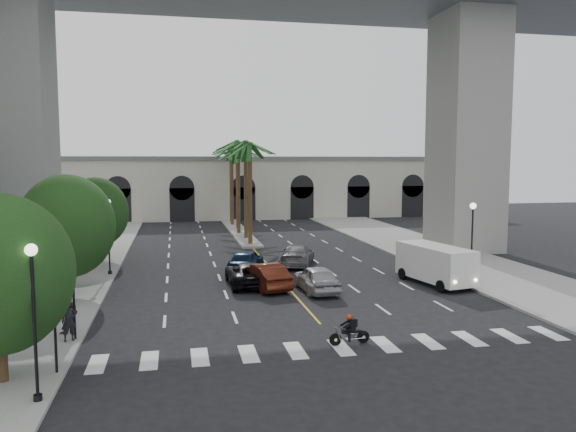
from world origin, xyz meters
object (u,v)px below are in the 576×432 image
Objects in this scene: car_d at (297,255)px; cargo_van at (436,263)px; traffic_signal_far at (73,286)px; car_a at (316,278)px; pedestrian_b at (69,314)px; car_b at (264,276)px; car_e at (246,260)px; car_c at (247,274)px; traffic_signal_near at (54,310)px; lamp_post_left_near at (34,309)px; pedestrian_a at (69,321)px; motorcycle_rider at (351,331)px; lamp_post_right at (472,237)px; lamp_post_left_far at (109,230)px.

car_d is 10.97m from cargo_van.
traffic_signal_far is 20.74m from car_d.
car_a is 2.51× the size of pedestrian_b.
car_b reaches higher than car_e.
car_c is at bearing -66.46° from car_b.
traffic_signal_near is 0.59× the size of cargo_van.
lamp_post_left_near reaches higher than pedestrian_a.
car_c is 1.16× the size of car_e.
traffic_signal_far reaches higher than motorcycle_rider.
cargo_van is at bearing 43.26° from motorcycle_rider.
lamp_post_right is at bearing 154.91° from car_d.
car_a is 0.87× the size of car_d.
traffic_signal_near is 17.09m from car_a.
pedestrian_a is (-9.58, -14.64, 0.24)m from car_e.
traffic_signal_far is (0.00, 4.00, 0.00)m from traffic_signal_near.
pedestrian_a is at bearing -170.08° from cargo_van.
lamp_post_left_near is 0.87× the size of cargo_van.
traffic_signal_far is at bearing 90.00° from traffic_signal_near.
lamp_post_right is 25.02m from traffic_signal_near.
car_c is at bearing 97.70° from motorcycle_rider.
lamp_post_right is 1.47× the size of traffic_signal_far.
pedestrian_a is (-0.10, 6.25, -2.19)m from lamp_post_left_near.
motorcycle_rider is at bearing -35.72° from pedestrian_a.
motorcycle_rider is 12.28m from pedestrian_a.
car_b is (-2.03, 11.28, 0.21)m from motorcycle_rider.
lamp_post_left_far is at bearing 21.00° from car_e.
lamp_post_left_far is 22.10m from cargo_van.
lamp_post_left_near is at bearing -167.77° from motorcycle_rider.
lamp_post_left_far reaches higher than motorcycle_rider.
pedestrian_b is (-0.17, 0.94, 0.07)m from pedestrian_a.
car_d is at bearing -140.54° from car_e.
pedestrian_b reaches higher than pedestrian_a.
lamp_post_left_near is 12.79m from motorcycle_rider.
car_d is (3.65, 7.09, -0.02)m from car_b.
car_b reaches higher than motorcycle_rider.
car_e is at bearing 149.37° from lamp_post_right.
pedestrian_b is (-10.17, -7.92, 0.28)m from car_b.
lamp_post_right is at bearing -7.89° from pedestrian_a.
lamp_post_left_far is 1.47× the size of traffic_signal_near.
traffic_signal_far is 1.51m from pedestrian_a.
lamp_post_right is 2.87× the size of motorcycle_rider.
car_b is 0.80× the size of cargo_van.
motorcycle_rider is (11.93, 3.82, -2.61)m from lamp_post_left_near.
lamp_post_left_near is 18.76m from car_c.
traffic_signal_far is 0.68× the size of car_c.
traffic_signal_far is 0.66× the size of car_d.
car_a is at bearing 145.02° from car_c.
car_e is (-3.42, 7.20, -0.02)m from car_a.
lamp_post_left_far is 1.15× the size of car_e.
pedestrian_a is (-22.90, -6.75, -2.19)m from lamp_post_right.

